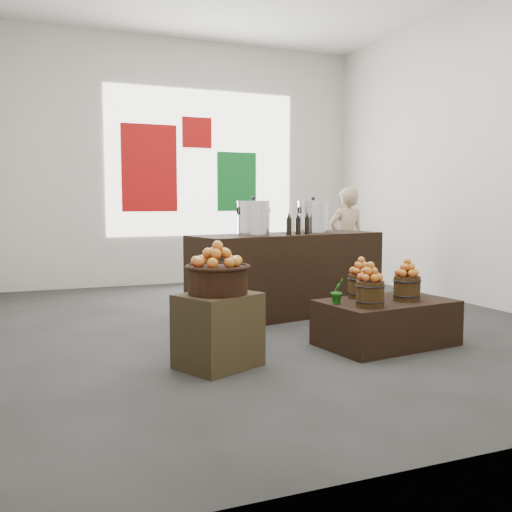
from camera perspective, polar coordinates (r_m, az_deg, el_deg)
name	(u,v)px	position (r m, az deg, el deg)	size (l,w,h in m)	color
ground	(268,323)	(6.43, 1.21, -6.73)	(7.00, 7.00, 0.00)	#353533
back_wall	(185,163)	(9.63, -7.11, 9.23)	(6.00, 0.04, 4.00)	beige
back_opening	(203,163)	(9.69, -5.35, 9.22)	(3.20, 0.02, 2.40)	white
deco_red_left	(149,168)	(9.45, -10.62, 8.64)	(0.90, 0.04, 1.40)	#B00D0D
deco_green_right	(237,182)	(9.85, -1.94, 7.43)	(0.70, 0.04, 1.00)	#106D24
deco_red_upper	(197,133)	(9.70, -5.94, 12.18)	(0.50, 0.04, 0.50)	#B00D0D
crate	(218,330)	(4.72, -3.80, -7.44)	(0.61, 0.50, 0.61)	#493B22
wicker_basket	(218,280)	(4.65, -3.84, -2.44)	(0.49, 0.49, 0.22)	black
apples_in_basket	(218,254)	(4.62, -3.85, 0.18)	(0.38, 0.38, 0.20)	maroon
display_table	(386,323)	(5.58, 12.88, -6.51)	(1.24, 0.76, 0.43)	black
apple_bucket_front_left	(370,294)	(5.16, 11.33, -3.73)	(0.25, 0.25, 0.23)	#3D2810
apples_in_bucket_front_left	(370,272)	(5.14, 11.37, -1.55)	(0.19, 0.19, 0.17)	maroon
apple_bucket_front_right	(407,288)	(5.56, 14.85, -3.15)	(0.25, 0.25, 0.23)	#3D2810
apples_in_bucket_front_right	(407,268)	(5.54, 14.90, -1.13)	(0.19, 0.19, 0.17)	maroon
apple_bucket_rear	(361,286)	(5.61, 10.45, -2.99)	(0.25, 0.25, 0.23)	#3D2810
apples_in_bucket_rear	(361,266)	(5.59, 10.48, -0.98)	(0.19, 0.19, 0.17)	maroon
herb_garnish_right	(405,282)	(5.85, 14.69, -2.51)	(0.25, 0.21, 0.27)	#1C6B16
herb_garnish_left	(337,291)	(5.26, 8.15, -3.46)	(0.13, 0.11, 0.24)	#1C6B16
counter	(288,274)	(6.85, 3.18, -1.85)	(2.39, 0.76, 0.98)	black
stock_pot_left	(253,219)	(6.52, -0.25, 3.74)	(0.37, 0.37, 0.37)	silver
stock_pot_center	(313,218)	(7.03, 5.70, 3.83)	(0.37, 0.37, 0.37)	silver
oil_cruets	(300,223)	(6.61, 4.44, 3.32)	(0.26, 0.07, 0.27)	black
shopper	(346,241)	(8.51, 9.02, 1.53)	(0.57, 0.38, 1.57)	tan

